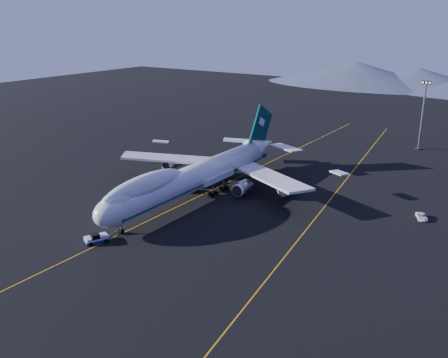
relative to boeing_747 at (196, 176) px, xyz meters
The scene contains 7 objects.
ground 5.81m from the boeing_747, 90.00° to the right, with size 500.00×500.00×0.00m, color black.
taxiway_line_main 5.80m from the boeing_747, 90.00° to the right, with size 0.25×220.00×0.01m, color orange.
taxiway_line_side 32.14m from the boeing_747, 18.38° to the left, with size 0.25×200.00×0.01m, color orange.
boeing_747 is the anchor object (origin of this frame).
pushback_tug 32.72m from the boeing_747, 92.23° to the right, with size 4.14×5.33×2.07m.
service_van 54.12m from the boeing_747, 18.54° to the left, with size 2.11×4.57×1.27m, color white.
floodlight_mast 89.03m from the boeing_747, 66.79° to the left, with size 2.90×2.17×23.44m.
Camera 1 is at (71.94, -94.94, 44.01)m, focal length 40.00 mm.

